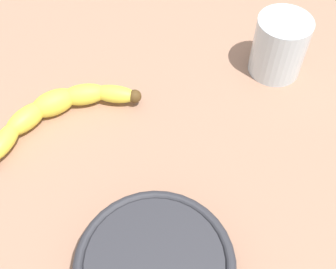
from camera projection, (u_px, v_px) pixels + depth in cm
name	position (u px, v px, depth cm)	size (l,w,h in cm)	color
wooden_tabletop	(185.00, 107.00, 62.72)	(120.00, 120.00, 3.00)	#A0745B
banana	(57.00, 109.00, 58.24)	(22.50, 8.67, 3.48)	yellow
smoothie_glass	(279.00, 47.00, 61.76)	(7.79, 7.79, 9.11)	silver
ceramic_bowl	(155.00, 267.00, 44.64)	(16.98, 16.98, 3.97)	#2D2D33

